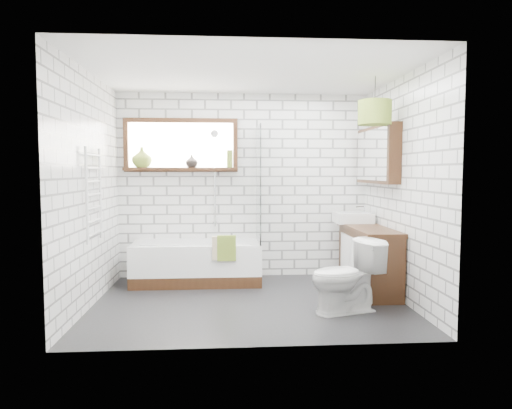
{
  "coord_description": "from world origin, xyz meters",
  "views": [
    {
      "loc": [
        -0.27,
        -4.96,
        1.44
      ],
      "look_at": [
        0.09,
        0.25,
        1.07
      ],
      "focal_mm": 32.0,
      "sensor_mm": 36.0,
      "label": 1
    }
  ],
  "objects": [
    {
      "name": "bathtub",
      "position": [
        -0.63,
        0.94,
        0.27
      ],
      "size": [
        1.64,
        0.72,
        0.53
      ],
      "primitive_type": "cube",
      "color": "white",
      "rests_on": "floor"
    },
    {
      "name": "vase_olive",
      "position": [
        -1.37,
        1.23,
        1.62
      ],
      "size": [
        0.32,
        0.32,
        0.27
      ],
      "primitive_type": "imported",
      "rotation": [
        0.0,
        0.0,
        -0.25
      ],
      "color": "olive",
      "rests_on": "window"
    },
    {
      "name": "wall_right",
      "position": [
        1.7,
        0.0,
        1.25
      ],
      "size": [
        0.01,
        2.6,
        2.5
      ],
      "primitive_type": "cube",
      "color": "white",
      "rests_on": "ground"
    },
    {
      "name": "toilet",
      "position": [
        0.97,
        -0.43,
        0.37
      ],
      "size": [
        0.61,
        0.82,
        0.75
      ],
      "primitive_type": "imported",
      "rotation": [
        0.0,
        0.0,
        -1.28
      ],
      "color": "white",
      "rests_on": "floor"
    },
    {
      "name": "tap",
      "position": [
        1.58,
        0.94,
        0.91
      ],
      "size": [
        0.04,
        0.04,
        0.17
      ],
      "primitive_type": "cylinder",
      "rotation": [
        0.0,
        0.0,
        0.18
      ],
      "color": "silver",
      "rests_on": "vanity"
    },
    {
      "name": "window",
      "position": [
        -0.85,
        1.26,
        1.8
      ],
      "size": [
        1.52,
        0.16,
        0.68
      ],
      "primitive_type": "cube",
      "color": "black",
      "rests_on": "wall_back"
    },
    {
      "name": "pendant",
      "position": [
        1.4,
        0.06,
        2.1
      ],
      "size": [
        0.37,
        0.37,
        0.27
      ],
      "primitive_type": "cylinder",
      "color": "olive",
      "rests_on": "ceiling"
    },
    {
      "name": "wall_back",
      "position": [
        0.0,
        1.3,
        1.25
      ],
      "size": [
        3.4,
        0.01,
        2.5
      ],
      "primitive_type": "cube",
      "color": "white",
      "rests_on": "ground"
    },
    {
      "name": "basin",
      "position": [
        1.42,
        0.94,
        0.84
      ],
      "size": [
        0.47,
        0.41,
        0.14
      ],
      "primitive_type": "cube",
      "color": "white",
      "rests_on": "vanity"
    },
    {
      "name": "shower_screen",
      "position": [
        0.17,
        0.94,
        1.28
      ],
      "size": [
        0.02,
        0.72,
        1.5
      ],
      "primitive_type": "cube",
      "color": "white",
      "rests_on": "bathtub"
    },
    {
      "name": "floor",
      "position": [
        0.0,
        0.0,
        -0.01
      ],
      "size": [
        3.4,
        2.6,
        0.01
      ],
      "primitive_type": "cube",
      "color": "black",
      "rests_on": "ground"
    },
    {
      "name": "towel_radiator",
      "position": [
        -1.66,
        0.0,
        1.2
      ],
      "size": [
        0.06,
        0.52,
        1.0
      ],
      "primitive_type": "cube",
      "color": "white",
      "rests_on": "wall_left"
    },
    {
      "name": "bottle",
      "position": [
        -0.2,
        1.23,
        1.6
      ],
      "size": [
        0.08,
        0.08,
        0.23
      ],
      "primitive_type": "cylinder",
      "rotation": [
        0.0,
        0.0,
        0.06
      ],
      "color": "olive",
      "rests_on": "window"
    },
    {
      "name": "towel_beige",
      "position": [
        -0.31,
        0.58,
        0.51
      ],
      "size": [
        0.22,
        0.06,
        0.29
      ],
      "primitive_type": "cube",
      "color": "tan",
      "rests_on": "bathtub"
    },
    {
      "name": "vanity",
      "position": [
        1.48,
        0.44,
        0.38
      ],
      "size": [
        0.43,
        1.34,
        0.77
      ],
      "primitive_type": "cube",
      "color": "black",
      "rests_on": "floor"
    },
    {
      "name": "wall_front",
      "position": [
        0.0,
        -1.3,
        1.25
      ],
      "size": [
        3.4,
        0.01,
        2.5
      ],
      "primitive_type": "cube",
      "color": "white",
      "rests_on": "ground"
    },
    {
      "name": "vase_dark",
      "position": [
        -0.71,
        1.23,
        1.57
      ],
      "size": [
        0.21,
        0.21,
        0.17
      ],
      "primitive_type": "imported",
      "rotation": [
        0.0,
        0.0,
        -0.31
      ],
      "color": "black",
      "rests_on": "window"
    },
    {
      "name": "wall_left",
      "position": [
        -1.7,
        0.0,
        1.25
      ],
      "size": [
        0.01,
        2.6,
        2.5
      ],
      "primitive_type": "cube",
      "color": "white",
      "rests_on": "ground"
    },
    {
      "name": "shower_riser",
      "position": [
        -0.4,
        1.26,
        1.35
      ],
      "size": [
        0.02,
        0.02,
        1.3
      ],
      "primitive_type": "cylinder",
      "color": "silver",
      "rests_on": "wall_back"
    },
    {
      "name": "ceiling",
      "position": [
        0.0,
        0.0,
        2.5
      ],
      "size": [
        3.4,
        2.6,
        0.01
      ],
      "primitive_type": "cube",
      "color": "white",
      "rests_on": "ground"
    },
    {
      "name": "towel_green",
      "position": [
        -0.25,
        0.58,
        0.51
      ],
      "size": [
        0.23,
        0.06,
        0.31
      ],
      "primitive_type": "cube",
      "color": "olive",
      "rests_on": "bathtub"
    },
    {
      "name": "mirror_cabinet",
      "position": [
        1.62,
        0.6,
        1.65
      ],
      "size": [
        0.16,
        1.2,
        0.7
      ],
      "primitive_type": "cube",
      "color": "black",
      "rests_on": "wall_right"
    }
  ]
}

